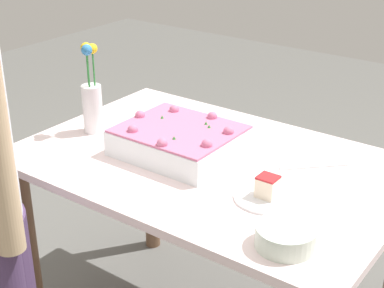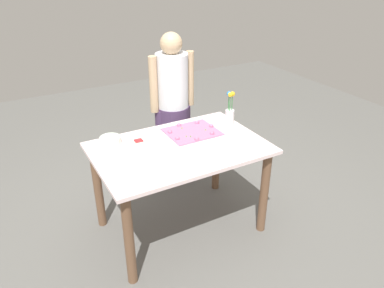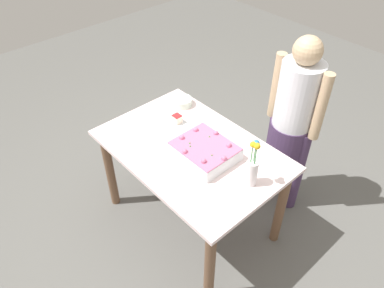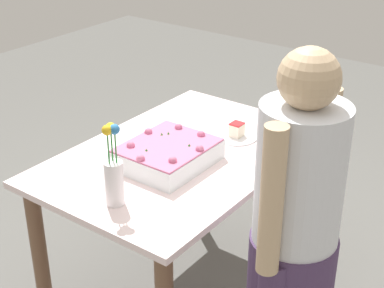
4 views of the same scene
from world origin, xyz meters
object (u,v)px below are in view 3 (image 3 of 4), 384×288
(fruit_bowl, at_px, (182,102))
(cake_knife, at_px, (146,137))
(serving_plate_with_slice, at_px, (177,121))
(sheet_cake, at_px, (205,151))
(flower_vase, at_px, (252,169))
(person_standing, at_px, (293,117))

(fruit_bowl, bearing_deg, cake_knife, -73.26)
(cake_knife, bearing_deg, serving_plate_with_slice, 40.55)
(sheet_cake, relative_size, flower_vase, 1.17)
(serving_plate_with_slice, distance_m, fruit_bowl, 0.25)
(person_standing, bearing_deg, serving_plate_with_slice, -43.75)
(sheet_cake, xyz_separation_m, serving_plate_with_slice, (-0.40, 0.10, -0.03))
(sheet_cake, relative_size, serving_plate_with_slice, 1.98)
(person_standing, bearing_deg, flower_vase, 15.26)
(serving_plate_with_slice, xyz_separation_m, cake_knife, (-0.02, -0.28, -0.02))
(serving_plate_with_slice, bearing_deg, cake_knife, -94.53)
(serving_plate_with_slice, bearing_deg, fruit_bowl, 130.46)
(sheet_cake, height_order, fruit_bowl, sheet_cake)
(fruit_bowl, relative_size, person_standing, 0.11)
(sheet_cake, distance_m, fruit_bowl, 0.64)
(flower_vase, xyz_separation_m, person_standing, (-0.19, 0.68, -0.05))
(cake_knife, xyz_separation_m, person_standing, (0.62, 0.90, 0.07))
(sheet_cake, distance_m, serving_plate_with_slice, 0.42)
(sheet_cake, relative_size, person_standing, 0.27)
(cake_knife, relative_size, flower_vase, 0.69)
(serving_plate_with_slice, height_order, fruit_bowl, serving_plate_with_slice)
(serving_plate_with_slice, xyz_separation_m, fruit_bowl, (-0.16, 0.19, 0.01))
(serving_plate_with_slice, relative_size, fruit_bowl, 1.25)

